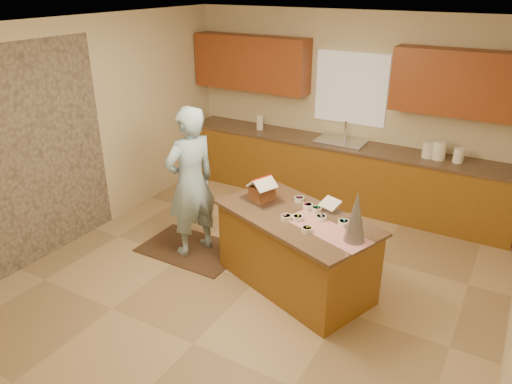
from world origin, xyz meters
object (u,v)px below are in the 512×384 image
tinsel_tree (356,217)px  boy (191,183)px  gingerbread_house (262,191)px  island_base (295,252)px

tinsel_tree → boy: boy is taller
tinsel_tree → boy: 2.08m
tinsel_tree → gingerbread_house: 1.23m
island_base → boy: (-1.37, 0.02, 0.51)m
island_base → tinsel_tree: 1.00m
island_base → boy: size_ratio=0.91×
tinsel_tree → gingerbread_house: tinsel_tree is taller
boy → gingerbread_house: (0.89, 0.11, 0.05)m
tinsel_tree → gingerbread_house: size_ratio=1.54×
island_base → gingerbread_house: (-0.49, 0.13, 0.56)m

